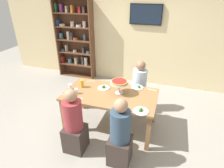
# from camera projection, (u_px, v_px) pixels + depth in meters

# --- Properties ---
(ground_plane) EXTENTS (12.00, 12.00, 0.00)m
(ground_plane) POSITION_uv_depth(u_px,v_px,m) (110.00, 126.00, 3.77)
(ground_plane) COLOR gray
(rear_partition) EXTENTS (8.00, 0.12, 2.80)m
(rear_partition) POSITION_uv_depth(u_px,v_px,m) (136.00, 32.00, 4.98)
(rear_partition) COLOR beige
(rear_partition) RESTS_ON ground_plane
(dining_table) EXTENTS (1.68, 0.92, 0.74)m
(dining_table) POSITION_uv_depth(u_px,v_px,m) (110.00, 98.00, 3.47)
(dining_table) COLOR olive
(dining_table) RESTS_ON ground_plane
(bookshelf) EXTENTS (1.10, 0.30, 2.21)m
(bookshelf) POSITION_uv_depth(u_px,v_px,m) (75.00, 39.00, 5.43)
(bookshelf) COLOR brown
(bookshelf) RESTS_ON ground_plane
(television) EXTENTS (0.80, 0.05, 0.49)m
(television) POSITION_uv_depth(u_px,v_px,m) (146.00, 14.00, 4.63)
(television) COLOR black
(diner_far_right) EXTENTS (0.34, 0.34, 1.15)m
(diner_far_right) POSITION_uv_depth(u_px,v_px,m) (139.00, 89.00, 4.08)
(diner_far_right) COLOR #382D28
(diner_far_right) RESTS_ON ground_plane
(diner_near_left) EXTENTS (0.34, 0.34, 1.15)m
(diner_near_left) POSITION_uv_depth(u_px,v_px,m) (74.00, 125.00, 3.02)
(diner_near_left) COLOR #382D28
(diner_near_left) RESTS_ON ground_plane
(diner_near_right) EXTENTS (0.34, 0.34, 1.15)m
(diner_near_right) POSITION_uv_depth(u_px,v_px,m) (120.00, 137.00, 2.79)
(diner_near_right) COLOR #382D28
(diner_near_right) RESTS_ON ground_plane
(deep_dish_pizza_stand) EXTENTS (0.33, 0.33, 0.25)m
(deep_dish_pizza_stand) POSITION_uv_depth(u_px,v_px,m) (119.00, 83.00, 3.36)
(deep_dish_pizza_stand) COLOR silver
(deep_dish_pizza_stand) RESTS_ON dining_table
(salad_plate_near_diner) EXTENTS (0.23, 0.23, 0.07)m
(salad_plate_near_diner) POSITION_uv_depth(u_px,v_px,m) (104.00, 87.00, 3.60)
(salad_plate_near_diner) COLOR white
(salad_plate_near_diner) RESTS_ON dining_table
(salad_plate_far_diner) EXTENTS (0.23, 0.23, 0.07)m
(salad_plate_far_diner) POSITION_uv_depth(u_px,v_px,m) (138.00, 87.00, 3.62)
(salad_plate_far_diner) COLOR white
(salad_plate_far_diner) RESTS_ON dining_table
(salad_plate_spare) EXTENTS (0.24, 0.24, 0.07)m
(salad_plate_spare) POSITION_uv_depth(u_px,v_px,m) (141.00, 111.00, 2.93)
(salad_plate_spare) COLOR white
(salad_plate_spare) RESTS_ON dining_table
(beer_glass_amber_tall) EXTENTS (0.07, 0.07, 0.15)m
(beer_glass_amber_tall) POSITION_uv_depth(u_px,v_px,m) (82.00, 84.00, 3.62)
(beer_glass_amber_tall) COLOR gold
(beer_glass_amber_tall) RESTS_ON dining_table
(water_glass_clear_near) EXTENTS (0.06, 0.06, 0.11)m
(water_glass_clear_near) POSITION_uv_depth(u_px,v_px,m) (70.00, 87.00, 3.55)
(water_glass_clear_near) COLOR white
(water_glass_clear_near) RESTS_ON dining_table
(water_glass_clear_far) EXTENTS (0.06, 0.06, 0.10)m
(water_glass_clear_far) POSITION_uv_depth(u_px,v_px,m) (76.00, 91.00, 3.41)
(water_glass_clear_far) COLOR white
(water_glass_clear_far) RESTS_ON dining_table
(cutlery_fork_near) EXTENTS (0.17, 0.08, 0.00)m
(cutlery_fork_near) POSITION_uv_depth(u_px,v_px,m) (91.00, 81.00, 3.88)
(cutlery_fork_near) COLOR silver
(cutlery_fork_near) RESTS_ON dining_table
(cutlery_knife_near) EXTENTS (0.18, 0.05, 0.00)m
(cutlery_knife_near) POSITION_uv_depth(u_px,v_px,m) (79.00, 98.00, 3.30)
(cutlery_knife_near) COLOR silver
(cutlery_knife_near) RESTS_ON dining_table
(cutlery_fork_far) EXTENTS (0.18, 0.04, 0.00)m
(cutlery_fork_far) POSITION_uv_depth(u_px,v_px,m) (121.00, 105.00, 3.09)
(cutlery_fork_far) COLOR silver
(cutlery_fork_far) RESTS_ON dining_table
(cutlery_knife_far) EXTENTS (0.18, 0.05, 0.00)m
(cutlery_knife_far) POSITION_uv_depth(u_px,v_px,m) (152.00, 90.00, 3.56)
(cutlery_knife_far) COLOR silver
(cutlery_knife_far) RESTS_ON dining_table
(cutlery_spare_fork) EXTENTS (0.18, 0.03, 0.00)m
(cutlery_spare_fork) POSITION_uv_depth(u_px,v_px,m) (66.00, 95.00, 3.38)
(cutlery_spare_fork) COLOR silver
(cutlery_spare_fork) RESTS_ON dining_table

